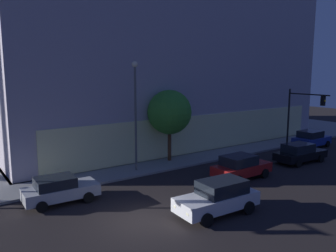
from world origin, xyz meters
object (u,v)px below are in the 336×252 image
Objects in this scene: car_silver at (59,189)px; car_white at (218,197)px; street_lamp_sidewalk at (135,103)px; car_red at (241,167)px; sidewalk_tree at (169,112)px; car_blue at (311,139)px; modern_building at (144,49)px; car_black at (300,153)px; traffic_light_far_corner at (301,108)px.

car_silver is 0.91× the size of car_white.
street_lamp_sidewalk is 8.73m from car_red.
car_blue is at bearing -13.40° from sidewalk_tree.
modern_building is 7.65× the size of car_red.
street_lamp_sidewalk is 14.13m from car_black.
sidewalk_tree is 15.46m from car_blue.
car_white is 19.71m from car_blue.
modern_building is at bearing 45.35° from car_silver.
sidewalk_tree reaches higher than car_blue.
car_black is (7.13, 0.17, -0.05)m from car_red.
car_silver is 0.96× the size of car_red.
traffic_light_far_corner is at bearing 16.11° from car_red.
traffic_light_far_corner is at bearing 21.72° from car_white.
car_white is at bearing -158.28° from traffic_light_far_corner.
car_black is at bearing -77.23° from modern_building.
car_black is at bearing -35.95° from sidewalk_tree.
car_blue is (18.63, 6.44, -0.06)m from car_white.
traffic_light_far_corner is 1.21× the size of car_white.
street_lamp_sidewalk is at bearing 133.16° from car_red.
car_blue is at bearing 19.05° from car_white.
car_silver is (-10.23, -3.62, -3.36)m from sidewalk_tree.
traffic_light_far_corner is 13.88m from sidewalk_tree.
car_silver is at bearing -157.55° from street_lamp_sidewalk.
car_silver is (-6.56, -2.71, -4.38)m from street_lamp_sidewalk.
street_lamp_sidewalk is at bearing 156.46° from car_black.
street_lamp_sidewalk is 8.34m from car_silver.
traffic_light_far_corner is 1.35× the size of car_blue.
street_lamp_sidewalk is 9.98m from car_white.
modern_building reaches higher than car_black.
car_silver is 24.93m from car_blue.
car_white is (6.29, -6.32, 0.13)m from car_silver.
modern_building is 6.97× the size of car_black.
street_lamp_sidewalk reaches higher than car_white.
traffic_light_far_corner is 1.33× the size of car_silver.
modern_building reaches higher than car_silver.
street_lamp_sidewalk is at bearing -166.10° from sidewalk_tree.
street_lamp_sidewalk is 1.93× the size of car_blue.
modern_building is at bearing 102.77° from car_black.
car_silver is (-14.87, -15.05, -9.14)m from modern_building.
car_black is 6.65m from car_blue.
car_black is at bearing 16.21° from car_white.
car_black is (18.88, -2.66, 0.03)m from car_silver.
street_lamp_sidewalk is 1.91× the size of car_silver.
sidewalk_tree reaches higher than car_white.
car_blue is (24.93, 0.12, 0.07)m from car_silver.
traffic_light_far_corner is at bearing -58.25° from modern_building.
car_blue is at bearing -56.03° from modern_building.
modern_building is 24.72m from car_white.
sidewalk_tree is 11.16m from car_white.
car_red is (-12.03, -3.47, -3.04)m from traffic_light_far_corner.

